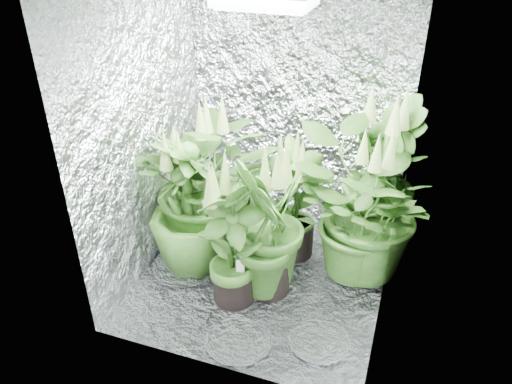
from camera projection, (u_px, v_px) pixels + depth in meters
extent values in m
plane|color=silver|center=(262.00, 277.00, 3.45)|extent=(1.60, 1.60, 0.00)
cube|color=silver|center=(298.00, 101.00, 3.59)|extent=(1.60, 0.02, 2.00)
cube|color=silver|center=(209.00, 218.00, 2.29)|extent=(1.60, 0.02, 2.00)
cube|color=silver|center=(144.00, 129.00, 3.16)|extent=(0.02, 1.60, 2.00)
cube|color=silver|center=(403.00, 167.00, 2.71)|extent=(0.02, 1.60, 2.00)
cube|color=white|center=(265.00, 7.00, 2.53)|extent=(0.46, 0.26, 0.01)
cylinder|color=black|center=(213.00, 234.00, 3.68)|extent=(0.27, 0.27, 0.24)
cylinder|color=#402A18|center=(212.00, 222.00, 3.62)|extent=(0.25, 0.25, 0.03)
imported|color=#234918|center=(210.00, 182.00, 3.45)|extent=(1.22, 1.22, 1.08)
cone|color=olive|center=(207.00, 117.00, 3.20)|extent=(0.09, 0.09, 0.24)
cylinder|color=black|center=(293.00, 238.00, 3.63)|extent=(0.29, 0.29, 0.25)
cylinder|color=#402A18|center=(294.00, 225.00, 3.57)|extent=(0.26, 0.26, 0.03)
imported|color=#234918|center=(295.00, 199.00, 3.46)|extent=(0.64, 0.64, 0.86)
cone|color=olive|center=(298.00, 151.00, 3.27)|extent=(0.09, 0.09, 0.25)
cylinder|color=black|center=(371.00, 228.00, 3.72)|extent=(0.32, 0.32, 0.28)
cylinder|color=#402A18|center=(373.00, 213.00, 3.65)|extent=(0.29, 0.29, 0.03)
imported|color=#234918|center=(378.00, 174.00, 3.48)|extent=(0.79, 0.79, 1.13)
cone|color=olive|center=(388.00, 106.00, 3.23)|extent=(0.10, 0.10, 0.28)
cylinder|color=black|center=(193.00, 252.00, 3.50)|extent=(0.27, 0.27, 0.24)
cylinder|color=#402A18|center=(192.00, 239.00, 3.44)|extent=(0.25, 0.25, 0.03)
imported|color=#234918|center=(189.00, 204.00, 3.29)|extent=(0.77, 0.77, 0.98)
cone|color=olive|center=(184.00, 145.00, 3.07)|extent=(0.09, 0.09, 0.24)
cylinder|color=black|center=(359.00, 261.00, 3.41)|extent=(0.27, 0.27, 0.24)
cylinder|color=#402A18|center=(360.00, 249.00, 3.36)|extent=(0.24, 0.24, 0.03)
imported|color=#234918|center=(366.00, 210.00, 3.20)|extent=(1.25, 1.25, 1.02)
cone|color=olive|center=(374.00, 146.00, 2.97)|extent=(0.09, 0.09, 0.24)
cylinder|color=black|center=(234.00, 284.00, 3.21)|extent=(0.27, 0.27, 0.24)
cylinder|color=#402A18|center=(234.00, 271.00, 3.16)|extent=(0.24, 0.24, 0.03)
imported|color=#234918|center=(233.00, 238.00, 3.03)|extent=(0.67, 0.67, 0.91)
cone|color=olive|center=(231.00, 181.00, 2.82)|extent=(0.09, 0.09, 0.24)
cylinder|color=black|center=(269.00, 275.00, 3.29)|extent=(0.27, 0.27, 0.24)
cylinder|color=#402A18|center=(269.00, 262.00, 3.23)|extent=(0.25, 0.25, 0.03)
imported|color=#234918|center=(270.00, 226.00, 3.08)|extent=(0.63, 0.63, 0.97)
cone|color=olive|center=(271.00, 164.00, 2.86)|extent=(0.09, 0.09, 0.24)
cylinder|color=black|center=(364.00, 242.00, 3.72)|extent=(0.16, 0.16, 0.09)
cylinder|color=black|center=(367.00, 222.00, 3.63)|extent=(0.12, 0.12, 0.11)
cylinder|color=#4C4C51|center=(357.00, 220.00, 3.65)|extent=(0.03, 0.34, 0.34)
torus|color=#4C4C51|center=(357.00, 220.00, 3.65)|extent=(0.03, 0.35, 0.35)
cube|color=white|center=(240.00, 266.00, 3.08)|extent=(0.05, 0.03, 0.08)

